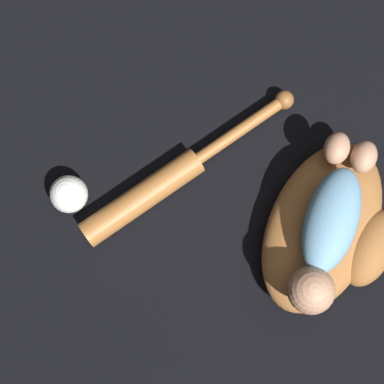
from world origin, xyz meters
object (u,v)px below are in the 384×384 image
baby_figure (329,229)px  baseball_bat (164,182)px  baseball_glove (330,230)px  baseball (69,194)px

baby_figure → baseball_bat: 0.36m
baseball_glove → baseball_bat: size_ratio=0.80×
baseball_glove → baseball_bat: (0.18, -0.31, -0.02)m
baseball_bat → baseball: baseball is taller
baby_figure → baseball_glove: bearing=164.1°
baby_figure → baseball_bat: size_ratio=0.65×
baby_figure → baseball: bearing=-51.7°
baby_figure → baseball_bat: bearing=-62.0°
baseball_glove → baseball_bat: bearing=-59.2°
baseball_glove → baseball: baseball_glove is taller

